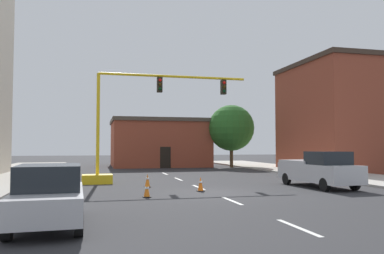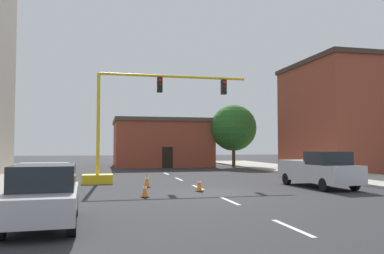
{
  "view_description": "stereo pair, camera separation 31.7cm",
  "coord_description": "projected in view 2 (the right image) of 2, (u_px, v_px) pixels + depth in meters",
  "views": [
    {
      "loc": [
        -5.49,
        -18.52,
        2.28
      ],
      "look_at": [
        0.25,
        5.05,
        3.46
      ],
      "focal_mm": 36.59,
      "sensor_mm": 36.0,
      "label": 1
    },
    {
      "loc": [
        -5.18,
        -18.59,
        2.28
      ],
      "look_at": [
        0.25,
        5.05,
        3.46
      ],
      "focal_mm": 36.59,
      "sensor_mm": 36.0,
      "label": 2
    }
  ],
  "objects": [
    {
      "name": "ground_plane",
      "position": [
        210.0,
        193.0,
        19.15
      ],
      "size": [
        160.0,
        160.0,
        0.0
      ],
      "primitive_type": "plane",
      "color": "#2D2D30"
    },
    {
      "name": "sidewalk_right",
      "position": [
        339.0,
        175.0,
        29.7
      ],
      "size": [
        6.0,
        56.0,
        0.14
      ],
      "primitive_type": "cube",
      "color": "#B2ADA3",
      "rests_on": "ground_plane"
    },
    {
      "name": "lane_stripe_seg_1",
      "position": [
        292.0,
        228.0,
        10.87
      ],
      "size": [
        0.16,
        2.4,
        0.01
      ],
      "primitive_type": "cube",
      "color": "silver",
      "rests_on": "ground_plane"
    },
    {
      "name": "lane_stripe_seg_2",
      "position": [
        229.0,
        201.0,
        16.23
      ],
      "size": [
        0.16,
        2.4,
        0.01
      ],
      "primitive_type": "cube",
      "color": "silver",
      "rests_on": "ground_plane"
    },
    {
      "name": "lane_stripe_seg_3",
      "position": [
        198.0,
        187.0,
        21.58
      ],
      "size": [
        0.16,
        2.4,
        0.01
      ],
      "primitive_type": "cube",
      "color": "silver",
      "rests_on": "ground_plane"
    },
    {
      "name": "lane_stripe_seg_4",
      "position": [
        179.0,
        179.0,
        26.93
      ],
      "size": [
        0.16,
        2.4,
        0.01
      ],
      "primitive_type": "cube",
      "color": "silver",
      "rests_on": "ground_plane"
    },
    {
      "name": "lane_stripe_seg_5",
      "position": [
        166.0,
        174.0,
        32.29
      ],
      "size": [
        0.16,
        2.4,
        0.01
      ],
      "primitive_type": "cube",
      "color": "silver",
      "rests_on": "ground_plane"
    },
    {
      "name": "building_brick_center",
      "position": [
        160.0,
        143.0,
        45.32
      ],
      "size": [
        10.73,
        10.26,
        5.3
      ],
      "color": "brown",
      "rests_on": "ground_plane"
    },
    {
      "name": "building_row_right",
      "position": [
        352.0,
        117.0,
        36.23
      ],
      "size": [
        10.32,
        10.61,
        9.98
      ],
      "color": "brown",
      "rests_on": "ground_plane"
    },
    {
      "name": "traffic_signal_gantry",
      "position": [
        121.0,
        145.0,
        24.16
      ],
      "size": [
        10.37,
        1.2,
        6.83
      ],
      "color": "yellow",
      "rests_on": "ground_plane"
    },
    {
      "name": "tree_right_far",
      "position": [
        234.0,
        128.0,
        41.95
      ],
      "size": [
        4.93,
        4.93,
        6.7
      ],
      "color": "#4C3823",
      "rests_on": "ground_plane"
    },
    {
      "name": "pickup_truck_silver",
      "position": [
        319.0,
        170.0,
        21.5
      ],
      "size": [
        2.29,
        5.5,
        1.99
      ],
      "color": "#BCBCC1",
      "rests_on": "ground_plane"
    },
    {
      "name": "sedan_silver_near_left",
      "position": [
        44.0,
        195.0,
        11.15
      ],
      "size": [
        2.05,
        4.58,
        1.74
      ],
      "color": "#B7B7BC",
      "rests_on": "ground_plane"
    },
    {
      "name": "traffic_cone_roadside_a",
      "position": [
        145.0,
        190.0,
        17.4
      ],
      "size": [
        0.36,
        0.36,
        0.66
      ],
      "color": "black",
      "rests_on": "ground_plane"
    },
    {
      "name": "traffic_cone_roadside_b",
      "position": [
        199.0,
        184.0,
        19.63
      ],
      "size": [
        0.36,
        0.36,
        0.74
      ],
      "color": "black",
      "rests_on": "ground_plane"
    },
    {
      "name": "traffic_cone_roadside_c",
      "position": [
        147.0,
        180.0,
        21.7
      ],
      "size": [
        0.36,
        0.36,
        0.75
      ],
      "color": "black",
      "rests_on": "ground_plane"
    }
  ]
}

